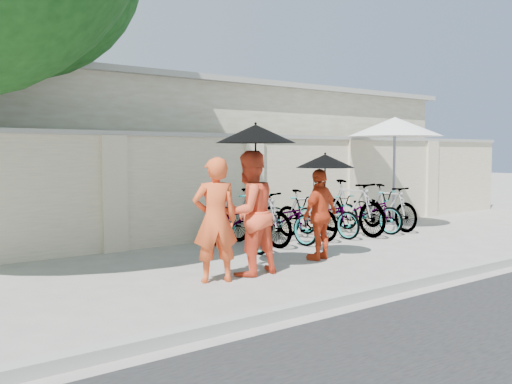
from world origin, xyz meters
TOP-DOWN VIEW (x-y plane):
  - ground at (0.00, 0.00)m, footprint 80.00×80.00m
  - kerb at (0.00, -1.70)m, footprint 40.00×0.16m
  - compound_wall at (1.00, 3.20)m, footprint 20.00×0.30m
  - building_behind at (2.00, 7.00)m, footprint 14.00×6.00m
  - monk_left at (-0.89, 0.10)m, footprint 0.70×0.58m
  - monk_center at (-0.28, 0.18)m, footprint 0.88×0.71m
  - parasol_center at (-0.23, 0.10)m, footprint 1.11×1.11m
  - monk_right at (1.31, 0.39)m, footprint 0.91×0.54m
  - parasol_right at (1.33, 0.31)m, footprint 0.93×0.93m
  - patio_umbrella at (5.14, 2.01)m, footprint 2.48×2.48m
  - bike_0 at (0.77, 1.96)m, footprint 0.76×1.96m
  - bike_1 at (1.37, 2.11)m, footprint 0.70×1.78m
  - bike_2 at (1.96, 2.06)m, footprint 0.78×1.78m
  - bike_3 at (2.56, 2.08)m, footprint 0.57×1.65m
  - bike_4 at (3.15, 2.09)m, footprint 0.72×1.70m
  - bike_5 at (3.75, 1.99)m, footprint 0.61×1.92m
  - bike_6 at (4.34, 2.03)m, footprint 0.76×1.76m
  - bike_7 at (4.94, 1.98)m, footprint 0.65×1.72m

SIDE VIEW (x-z plane):
  - ground at x=0.00m, z-range 0.00..0.00m
  - kerb at x=0.00m, z-range 0.00..0.12m
  - bike_4 at x=3.15m, z-range 0.00..0.87m
  - bike_6 at x=4.34m, z-range 0.00..0.90m
  - bike_2 at x=1.96m, z-range 0.00..0.91m
  - bike_3 at x=2.56m, z-range 0.00..0.98m
  - bike_7 at x=4.94m, z-range 0.00..1.01m
  - bike_0 at x=0.77m, z-range 0.00..1.01m
  - bike_1 at x=1.37m, z-range 0.00..1.04m
  - bike_5 at x=3.75m, z-range 0.00..1.14m
  - monk_right at x=1.31m, z-range 0.00..1.45m
  - monk_left at x=-0.89m, z-range 0.00..1.65m
  - monk_center at x=-0.28m, z-range 0.00..1.74m
  - compound_wall at x=1.00m, z-range 0.00..2.00m
  - parasol_right at x=1.33m, z-range 1.15..2.01m
  - building_behind at x=2.00m, z-range 0.00..3.20m
  - parasol_center at x=-0.23m, z-range 1.41..2.52m
  - patio_umbrella at x=5.14m, z-range 1.00..3.49m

